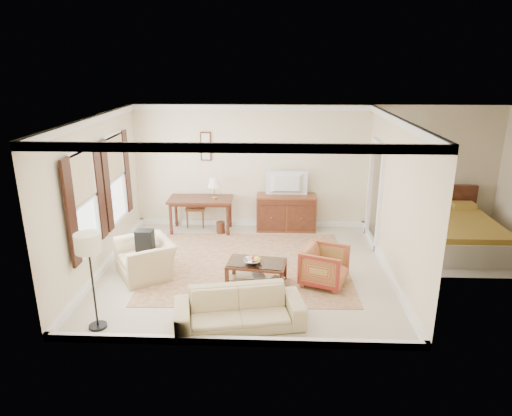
# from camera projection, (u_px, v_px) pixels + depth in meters

# --- Properties ---
(room_shell) EXTENTS (5.51, 5.01, 2.91)m
(room_shell) POSITION_uv_depth(u_px,v_px,m) (244.00, 142.00, 8.06)
(room_shell) COLOR beige
(room_shell) RESTS_ON ground
(annex_bedroom) EXTENTS (3.00, 2.70, 2.90)m
(annex_bedroom) POSITION_uv_depth(u_px,v_px,m) (460.00, 234.00, 9.64)
(annex_bedroom) COLOR beige
(annex_bedroom) RESTS_ON ground
(window_front) EXTENTS (0.12, 1.56, 1.80)m
(window_front) POSITION_uv_depth(u_px,v_px,m) (84.00, 202.00, 7.78)
(window_front) COLOR #CCB284
(window_front) RESTS_ON room_shell
(window_rear) EXTENTS (0.12, 1.56, 1.80)m
(window_rear) POSITION_uv_depth(u_px,v_px,m) (115.00, 178.00, 9.30)
(window_rear) COLOR #CCB284
(window_rear) RESTS_ON room_shell
(doorway) EXTENTS (0.10, 1.12, 2.25)m
(doorway) POSITION_uv_depth(u_px,v_px,m) (375.00, 195.00, 9.81)
(doorway) COLOR white
(doorway) RESTS_ON room_shell
(rug) EXTENTS (3.95, 3.41, 0.01)m
(rug) POSITION_uv_depth(u_px,v_px,m) (248.00, 265.00, 9.00)
(rug) COLOR brown
(rug) RESTS_ON room_shell
(writing_desk) EXTENTS (1.47, 0.73, 0.80)m
(writing_desk) POSITION_uv_depth(u_px,v_px,m) (201.00, 203.00, 10.59)
(writing_desk) COLOR #532617
(writing_desk) RESTS_ON room_shell
(desk_chair) EXTENTS (0.53, 0.53, 1.05)m
(desk_chair) POSITION_uv_depth(u_px,v_px,m) (196.00, 205.00, 10.98)
(desk_chair) COLOR brown
(desk_chair) RESTS_ON room_shell
(desk_lamp) EXTENTS (0.32, 0.32, 0.50)m
(desk_lamp) POSITION_uv_depth(u_px,v_px,m) (214.00, 188.00, 10.46)
(desk_lamp) COLOR silver
(desk_lamp) RESTS_ON writing_desk
(framed_prints) EXTENTS (0.25, 0.04, 0.68)m
(framed_prints) POSITION_uv_depth(u_px,v_px,m) (206.00, 146.00, 10.61)
(framed_prints) COLOR #532617
(framed_prints) RESTS_ON room_shell
(sideboard) EXTENTS (1.38, 0.53, 0.85)m
(sideboard) POSITION_uv_depth(u_px,v_px,m) (286.00, 212.00, 10.75)
(sideboard) COLOR brown
(sideboard) RESTS_ON room_shell
(tv) EXTENTS (0.92, 0.53, 0.12)m
(tv) POSITION_uv_depth(u_px,v_px,m) (287.00, 176.00, 10.46)
(tv) COLOR black
(tv) RESTS_ON sideboard
(coffee_table) EXTENTS (1.10, 0.74, 0.44)m
(coffee_table) POSITION_uv_depth(u_px,v_px,m) (257.00, 267.00, 8.15)
(coffee_table) COLOR #532617
(coffee_table) RESTS_ON room_shell
(fruit_bowl) EXTENTS (0.42, 0.42, 0.10)m
(fruit_bowl) POSITION_uv_depth(u_px,v_px,m) (252.00, 260.00, 8.04)
(fruit_bowl) COLOR silver
(fruit_bowl) RESTS_ON coffee_table
(book_a) EXTENTS (0.28, 0.10, 0.38)m
(book_a) POSITION_uv_depth(u_px,v_px,m) (253.00, 275.00, 8.19)
(book_a) COLOR brown
(book_a) RESTS_ON coffee_table
(book_b) EXTENTS (0.25, 0.17, 0.38)m
(book_b) POSITION_uv_depth(u_px,v_px,m) (271.00, 278.00, 8.10)
(book_b) COLOR brown
(book_b) RESTS_ON coffee_table
(striped_armchair) EXTENTS (0.93, 0.96, 0.77)m
(striped_armchair) POSITION_uv_depth(u_px,v_px,m) (325.00, 264.00, 8.13)
(striped_armchair) COLOR maroon
(striped_armchair) RESTS_ON room_shell
(club_armchair) EXTENTS (1.14, 1.25, 0.92)m
(club_armchair) POSITION_uv_depth(u_px,v_px,m) (145.00, 253.00, 8.44)
(club_armchair) COLOR tan
(club_armchair) RESTS_ON room_shell
(backpack) EXTENTS (0.38, 0.38, 0.40)m
(backpack) POSITION_uv_depth(u_px,v_px,m) (145.00, 238.00, 8.45)
(backpack) COLOR black
(backpack) RESTS_ON club_armchair
(sofa) EXTENTS (2.01, 0.92, 0.76)m
(sofa) POSITION_uv_depth(u_px,v_px,m) (239.00, 303.00, 6.85)
(sofa) COLOR tan
(sofa) RESTS_ON room_shell
(floor_lamp) EXTENTS (0.37, 0.37, 1.52)m
(floor_lamp) POSITION_uv_depth(u_px,v_px,m) (89.00, 250.00, 6.52)
(floor_lamp) COLOR black
(floor_lamp) RESTS_ON room_shell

